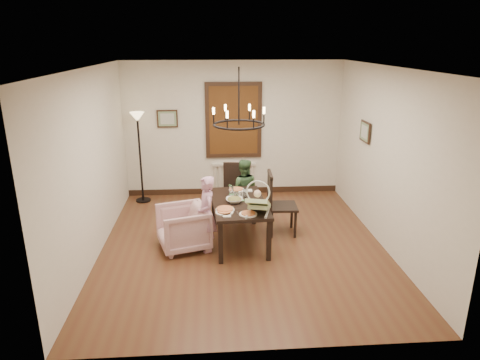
{
  "coord_description": "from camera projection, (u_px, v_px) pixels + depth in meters",
  "views": [
    {
      "loc": [
        -0.49,
        -6.26,
        3.16
      ],
      "look_at": [
        -0.03,
        0.18,
        1.05
      ],
      "focal_mm": 32.0,
      "sensor_mm": 36.0,
      "label": 1
    }
  ],
  "objects": [
    {
      "name": "floor_lamp",
      "position": [
        140.0,
        159.0,
        8.58
      ],
      "size": [
        0.3,
        0.3,
        1.8
      ],
      "primitive_type": null,
      "color": "black",
      "rests_on": "room_shell"
    },
    {
      "name": "salad_bowl",
      "position": [
        234.0,
        200.0,
        6.82
      ],
      "size": [
        0.32,
        0.32,
        0.08
      ],
      "primitive_type": "imported",
      "color": "white",
      "rests_on": "dining_table"
    },
    {
      "name": "window_blinds",
      "position": [
        234.0,
        120.0,
        8.79
      ],
      "size": [
        1.0,
        0.03,
        1.4
      ],
      "primitive_type": "cube",
      "color": "#5E3212",
      "rests_on": "room_shell"
    },
    {
      "name": "dining_table",
      "position": [
        239.0,
        206.0,
        6.88
      ],
      "size": [
        0.93,
        1.54,
        0.7
      ],
      "rotation": [
        0.0,
        0.0,
        0.06
      ],
      "color": "black",
      "rests_on": "room_shell"
    },
    {
      "name": "picture_right",
      "position": [
        365.0,
        132.0,
        7.44
      ],
      "size": [
        0.03,
        0.42,
        0.36
      ],
      "primitive_type": "cube",
      "rotation": [
        0.0,
        0.0,
        1.57
      ],
      "color": "black",
      "rests_on": "room_shell"
    },
    {
      "name": "chair_right",
      "position": [
        282.0,
        203.0,
        7.22
      ],
      "size": [
        0.5,
        0.5,
        1.1
      ],
      "primitive_type": null,
      "rotation": [
        0.0,
        0.0,
        1.53
      ],
      "color": "black",
      "rests_on": "room_shell"
    },
    {
      "name": "elderly_woman",
      "position": [
        207.0,
        220.0,
        6.65
      ],
      "size": [
        0.32,
        0.41,
        1.0
      ],
      "primitive_type": "imported",
      "rotation": [
        0.0,
        0.0,
        -1.35
      ],
      "color": "#C98EAE",
      "rests_on": "room_shell"
    },
    {
      "name": "radiator",
      "position": [
        234.0,
        178.0,
        9.19
      ],
      "size": [
        0.92,
        0.12,
        0.62
      ],
      "primitive_type": null,
      "color": "silver",
      "rests_on": "room_shell"
    },
    {
      "name": "chair_far",
      "position": [
        235.0,
        190.0,
        8.0
      ],
      "size": [
        0.47,
        0.47,
        0.99
      ],
      "primitive_type": null,
      "rotation": [
        0.0,
        0.0,
        -0.09
      ],
      "color": "black",
      "rests_on": "room_shell"
    },
    {
      "name": "chandelier",
      "position": [
        239.0,
        125.0,
        6.47
      ],
      "size": [
        0.8,
        0.8,
        0.04
      ],
      "primitive_type": "torus",
      "color": "black",
      "rests_on": "room_shell"
    },
    {
      "name": "picture_back",
      "position": [
        167.0,
        119.0,
        8.69
      ],
      "size": [
        0.42,
        0.03,
        0.36
      ],
      "primitive_type": "cube",
      "color": "black",
      "rests_on": "room_shell"
    },
    {
      "name": "baby_bouncer",
      "position": [
        258.0,
        202.0,
        6.36
      ],
      "size": [
        0.5,
        0.6,
        0.34
      ],
      "primitive_type": null,
      "rotation": [
        0.0,
        0.0,
        -0.26
      ],
      "color": "#B8CF8F",
      "rests_on": "dining_table"
    },
    {
      "name": "armchair",
      "position": [
        183.0,
        228.0,
        6.75
      ],
      "size": [
        0.94,
        0.93,
        0.69
      ],
      "primitive_type": "imported",
      "rotation": [
        0.0,
        0.0,
        -1.28
      ],
      "color": "beige",
      "rests_on": "room_shell"
    },
    {
      "name": "pizza_platter",
      "position": [
        225.0,
        209.0,
        6.49
      ],
      "size": [
        0.29,
        0.29,
        0.04
      ],
      "primitive_type": "cylinder",
      "color": "tan",
      "rests_on": "dining_table"
    },
    {
      "name": "drinking_glass",
      "position": [
        236.0,
        196.0,
        6.88
      ],
      "size": [
        0.08,
        0.08,
        0.15
      ],
      "primitive_type": "cylinder",
      "color": "silver",
      "rests_on": "dining_table"
    },
    {
      "name": "seated_man",
      "position": [
        243.0,
        194.0,
        7.84
      ],
      "size": [
        0.51,
        0.42,
        0.95
      ],
      "primitive_type": "imported",
      "rotation": [
        0.0,
        0.0,
        3.0
      ],
      "color": "#3C5F38",
      "rests_on": "room_shell"
    },
    {
      "name": "room_shell",
      "position": [
        241.0,
        156.0,
        6.87
      ],
      "size": [
        4.51,
        5.0,
        2.81
      ],
      "color": "brown",
      "rests_on": "ground"
    }
  ]
}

